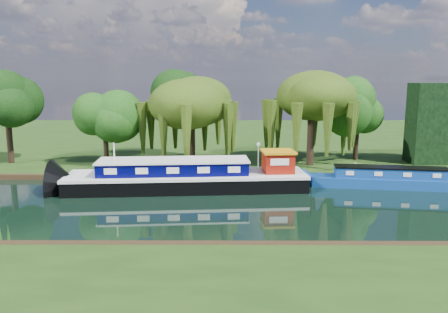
{
  "coord_description": "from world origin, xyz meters",
  "views": [
    {
      "loc": [
        -2.5,
        -29.76,
        8.86
      ],
      "look_at": [
        -2.69,
        4.17,
        2.8
      ],
      "focal_mm": 35.0,
      "sensor_mm": 36.0,
      "label": 1
    }
  ],
  "objects_px": {
    "dutch_barge": "(189,177)",
    "narrowboat": "(390,179)",
    "white_cruiser": "(437,188)",
    "red_dinghy": "(145,188)"
  },
  "relations": [
    {
      "from": "white_cruiser",
      "to": "narrowboat",
      "type": "bearing_deg",
      "value": 86.17
    },
    {
      "from": "narrowboat",
      "to": "white_cruiser",
      "type": "height_order",
      "value": "narrowboat"
    },
    {
      "from": "dutch_barge",
      "to": "white_cruiser",
      "type": "relative_size",
      "value": 8.85
    },
    {
      "from": "dutch_barge",
      "to": "red_dinghy",
      "type": "distance_m",
      "value": 3.85
    },
    {
      "from": "red_dinghy",
      "to": "white_cruiser",
      "type": "xyz_separation_m",
      "value": [
        24.0,
        -0.1,
        0.0
      ]
    },
    {
      "from": "dutch_barge",
      "to": "red_dinghy",
      "type": "xyz_separation_m",
      "value": [
        -3.68,
        0.52,
        -1.0
      ]
    },
    {
      "from": "dutch_barge",
      "to": "red_dinghy",
      "type": "bearing_deg",
      "value": 167.46
    },
    {
      "from": "dutch_barge",
      "to": "narrowboat",
      "type": "relative_size",
      "value": 1.5
    },
    {
      "from": "narrowboat",
      "to": "white_cruiser",
      "type": "distance_m",
      "value": 3.84
    },
    {
      "from": "red_dinghy",
      "to": "narrowboat",
      "type": "bearing_deg",
      "value": -73.52
    }
  ]
}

